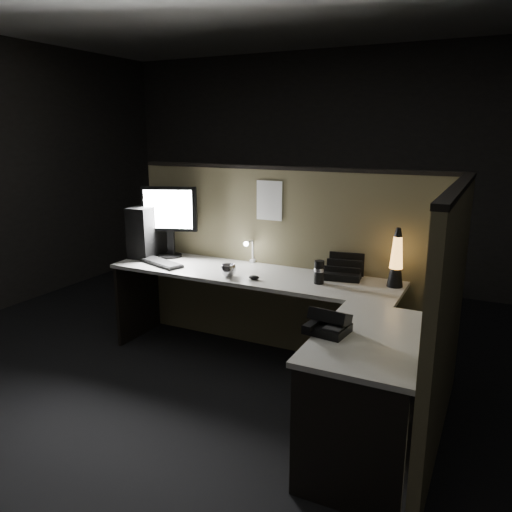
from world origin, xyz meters
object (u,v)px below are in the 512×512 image
at_px(pc_tower, 148,230).
at_px(lava_lamp, 396,262).
at_px(monitor, 169,215).
at_px(desk_phone, 327,323).
at_px(keyboard, 161,263).

distance_m(pc_tower, lava_lamp, 2.14).
distance_m(monitor, desk_phone, 2.06).
relative_size(monitor, keyboard, 1.41).
height_order(lava_lamp, desk_phone, lava_lamp).
bearing_deg(keyboard, lava_lamp, 26.78).
xyz_separation_m(monitor, keyboard, (0.09, -0.26, -0.36)).
bearing_deg(pc_tower, monitor, 3.82).
bearing_deg(desk_phone, lava_lamp, 87.86).
relative_size(lava_lamp, desk_phone, 1.71).
bearing_deg(lava_lamp, monitor, 179.63).
height_order(pc_tower, lava_lamp, pc_tower).
height_order(pc_tower, desk_phone, pc_tower).
xyz_separation_m(pc_tower, keyboard, (0.30, -0.22, -0.21)).
height_order(pc_tower, keyboard, pc_tower).
bearing_deg(lava_lamp, keyboard, -172.37).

